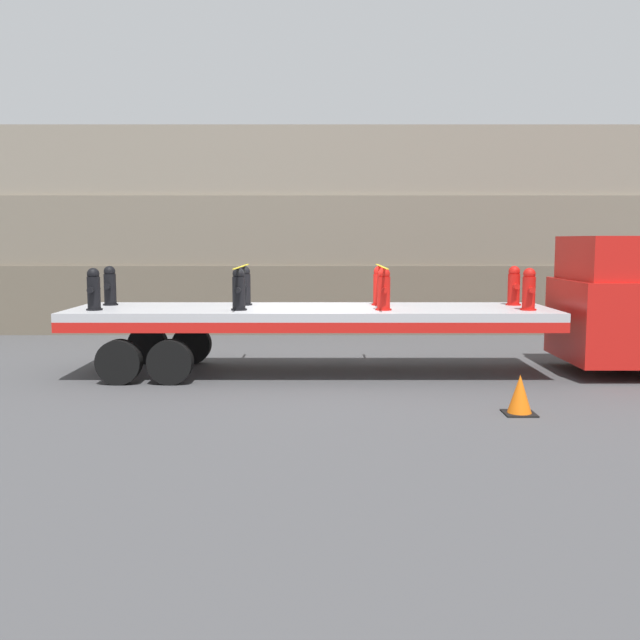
# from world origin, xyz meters

# --- Properties ---
(ground_plane) EXTENTS (120.00, 120.00, 0.00)m
(ground_plane) POSITION_xyz_m (0.00, 0.00, 0.00)
(ground_plane) COLOR #474749
(rock_cliff) EXTENTS (60.00, 3.30, 6.02)m
(rock_cliff) POSITION_xyz_m (0.00, 7.54, 3.01)
(rock_cliff) COLOR #665B4C
(rock_cliff) RESTS_ON ground_plane
(truck_cab) EXTENTS (2.77, 2.65, 2.83)m
(truck_cab) POSITION_xyz_m (6.64, 0.00, 1.41)
(truck_cab) COLOR red
(truck_cab) RESTS_ON ground_plane
(flatbed_trailer) EXTENTS (9.80, 2.59, 1.37)m
(flatbed_trailer) POSITION_xyz_m (-0.53, 0.00, 1.13)
(flatbed_trailer) COLOR #B2B2B7
(flatbed_trailer) RESTS_ON ground_plane
(fire_hydrant_black_near_0) EXTENTS (0.32, 0.52, 0.84)m
(fire_hydrant_black_near_0) POSITION_xyz_m (-4.30, -0.55, 1.77)
(fire_hydrant_black_near_0) COLOR black
(fire_hydrant_black_near_0) RESTS_ON flatbed_trailer
(fire_hydrant_black_far_0) EXTENTS (0.32, 0.52, 0.84)m
(fire_hydrant_black_far_0) POSITION_xyz_m (-4.30, 0.55, 1.77)
(fire_hydrant_black_far_0) COLOR black
(fire_hydrant_black_far_0) RESTS_ON flatbed_trailer
(fire_hydrant_black_near_1) EXTENTS (0.32, 0.52, 0.84)m
(fire_hydrant_black_near_1) POSITION_xyz_m (-1.43, -0.55, 1.77)
(fire_hydrant_black_near_1) COLOR black
(fire_hydrant_black_near_1) RESTS_ON flatbed_trailer
(fire_hydrant_black_far_1) EXTENTS (0.32, 0.52, 0.84)m
(fire_hydrant_black_far_1) POSITION_xyz_m (-1.43, 0.55, 1.77)
(fire_hydrant_black_far_1) COLOR black
(fire_hydrant_black_far_1) RESTS_ON flatbed_trailer
(fire_hydrant_red_near_2) EXTENTS (0.32, 0.52, 0.84)m
(fire_hydrant_red_near_2) POSITION_xyz_m (1.43, -0.55, 1.77)
(fire_hydrant_red_near_2) COLOR red
(fire_hydrant_red_near_2) RESTS_ON flatbed_trailer
(fire_hydrant_red_far_2) EXTENTS (0.32, 0.52, 0.84)m
(fire_hydrant_red_far_2) POSITION_xyz_m (1.43, 0.55, 1.77)
(fire_hydrant_red_far_2) COLOR red
(fire_hydrant_red_far_2) RESTS_ON flatbed_trailer
(fire_hydrant_red_near_3) EXTENTS (0.32, 0.52, 0.84)m
(fire_hydrant_red_near_3) POSITION_xyz_m (4.30, -0.55, 1.77)
(fire_hydrant_red_near_3) COLOR red
(fire_hydrant_red_near_3) RESTS_ON flatbed_trailer
(fire_hydrant_red_far_3) EXTENTS (0.32, 0.52, 0.84)m
(fire_hydrant_red_far_3) POSITION_xyz_m (4.30, 0.55, 1.77)
(fire_hydrant_red_far_3) COLOR red
(fire_hydrant_red_far_3) RESTS_ON flatbed_trailer
(cargo_strap_rear) EXTENTS (0.05, 2.69, 0.01)m
(cargo_strap_rear) POSITION_xyz_m (-1.43, 0.00, 2.21)
(cargo_strap_rear) COLOR yellow
(cargo_strap_rear) RESTS_ON fire_hydrant_black_near_1
(cargo_strap_middle) EXTENTS (0.05, 2.69, 0.01)m
(cargo_strap_middle) POSITION_xyz_m (1.43, 0.00, 2.21)
(cargo_strap_middle) COLOR yellow
(cargo_strap_middle) RESTS_ON fire_hydrant_red_near_2
(traffic_cone) EXTENTS (0.50, 0.50, 0.64)m
(traffic_cone) POSITION_xyz_m (3.34, -3.51, 0.31)
(traffic_cone) COLOR black
(traffic_cone) RESTS_ON ground_plane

